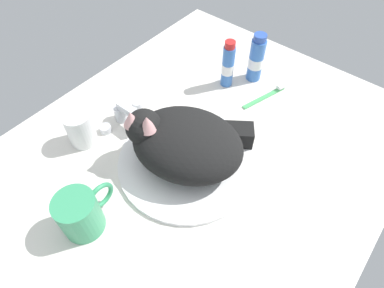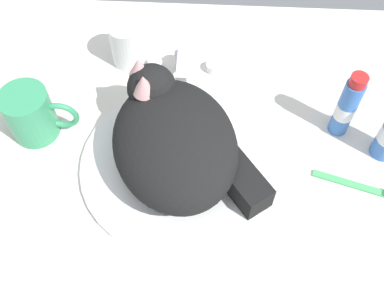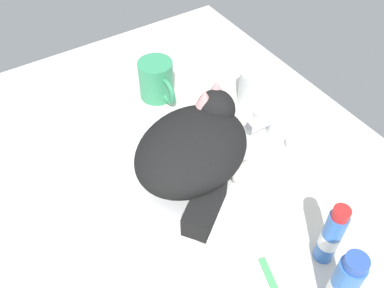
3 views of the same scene
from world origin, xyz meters
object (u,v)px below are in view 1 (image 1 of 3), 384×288
(toothpaste_bottle, at_px, (228,65))
(toothbrush, at_px, (267,95))
(cat, at_px, (184,142))
(mouthwash_bottle, at_px, (256,59))
(faucet, at_px, (124,113))
(coffee_mug, at_px, (81,214))
(rinse_cup, at_px, (80,129))

(toothpaste_bottle, distance_m, toothbrush, 0.14)
(cat, relative_size, mouthwash_bottle, 2.08)
(faucet, height_order, cat, cat)
(coffee_mug, relative_size, rinse_cup, 1.41)
(faucet, xyz_separation_m, rinse_cup, (-0.11, 0.03, 0.02))
(cat, bearing_deg, toothpaste_bottle, 16.52)
(faucet, distance_m, cat, 0.21)
(cat, distance_m, toothpaste_bottle, 0.29)
(cat, distance_m, rinse_cup, 0.26)
(cat, xyz_separation_m, rinse_cup, (-0.11, 0.23, -0.03))
(rinse_cup, xyz_separation_m, toothpaste_bottle, (0.39, -0.15, 0.02))
(coffee_mug, bearing_deg, faucet, 30.92)
(mouthwash_bottle, bearing_deg, coffee_mug, 178.69)
(toothpaste_bottle, bearing_deg, cat, -163.48)
(mouthwash_bottle, bearing_deg, cat, -173.78)
(rinse_cup, height_order, toothpaste_bottle, toothpaste_bottle)
(faucet, distance_m, rinse_cup, 0.11)
(cat, bearing_deg, rinse_cup, 115.59)
(rinse_cup, bearing_deg, coffee_mug, -128.17)
(coffee_mug, relative_size, mouthwash_bottle, 0.88)
(toothpaste_bottle, xyz_separation_m, toothbrush, (0.03, -0.12, -0.06))
(faucet, relative_size, cat, 0.47)
(toothpaste_bottle, distance_m, mouthwash_bottle, 0.08)
(faucet, relative_size, toothpaste_bottle, 1.01)
(rinse_cup, height_order, toothbrush, rinse_cup)
(toothpaste_bottle, relative_size, toothbrush, 0.98)
(rinse_cup, xyz_separation_m, toothbrush, (0.42, -0.26, -0.04))
(toothbrush, bearing_deg, rinse_cup, 147.74)
(rinse_cup, bearing_deg, toothbrush, -32.26)
(mouthwash_bottle, bearing_deg, toothbrush, -121.15)
(faucet, relative_size, toothbrush, 0.99)
(faucet, height_order, coffee_mug, coffee_mug)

